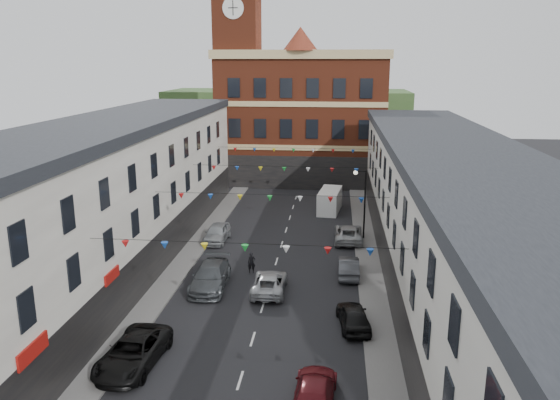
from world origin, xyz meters
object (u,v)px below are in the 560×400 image
(street_lamp, at_px, (362,195))
(car_left_e, at_px, (217,233))
(car_left_c, at_px, (133,352))
(moving_car, at_px, (269,283))
(car_right_c, at_px, (315,391))
(car_left_d, at_px, (210,276))
(car_right_f, at_px, (348,233))
(car_right_d, at_px, (353,316))
(pedestrian, at_px, (252,263))
(car_right_e, at_px, (349,267))
(white_van, at_px, (330,201))

(street_lamp, bearing_deg, car_left_e, -171.77)
(car_left_c, height_order, moving_car, car_left_c)
(moving_car, bearing_deg, car_right_c, 105.76)
(car_left_d, height_order, car_right_f, car_left_d)
(car_left_e, distance_m, car_right_c, 23.54)
(car_left_d, relative_size, car_right_d, 1.37)
(car_left_d, relative_size, car_right_f, 1.11)
(car_left_e, distance_m, pedestrian, 7.79)
(car_left_e, height_order, moving_car, car_left_e)
(car_left_c, distance_m, car_left_e, 19.50)
(car_left_e, xyz_separation_m, car_right_f, (11.00, 1.19, -0.05))
(car_right_e, bearing_deg, car_right_c, 83.24)
(car_left_c, xyz_separation_m, car_right_f, (11.00, 20.69, -0.05))
(car_right_c, distance_m, pedestrian, 15.87)
(moving_car, height_order, white_van, white_van)
(car_right_c, distance_m, moving_car, 12.33)
(car_left_d, xyz_separation_m, pedestrian, (2.34, 2.89, -0.03))
(street_lamp, height_order, car_right_d, street_lamp)
(car_right_e, bearing_deg, moving_car, 32.30)
(car_left_c, xyz_separation_m, car_right_d, (11.00, 5.20, -0.06))
(car_left_d, height_order, car_right_d, car_left_d)
(car_left_d, xyz_separation_m, car_right_e, (9.25, 3.03, -0.13))
(car_right_f, distance_m, pedestrian, 10.57)
(car_right_f, bearing_deg, car_left_c, 61.92)
(car_right_e, bearing_deg, street_lamp, -98.15)
(car_left_c, distance_m, car_right_d, 12.17)
(white_van, bearing_deg, car_right_e, -77.75)
(street_lamp, relative_size, white_van, 1.20)
(street_lamp, bearing_deg, white_van, 107.45)
(moving_car, relative_size, pedestrian, 2.99)
(white_van, bearing_deg, car_left_c, -100.25)
(car_left_d, bearing_deg, car_right_d, -28.76)
(car_right_f, height_order, moving_car, car_right_f)
(car_right_f, bearing_deg, car_right_c, 85.18)
(car_right_d, xyz_separation_m, car_right_e, (-0.13, 7.74, -0.01))
(car_left_d, bearing_deg, moving_car, -6.13)
(car_left_e, xyz_separation_m, car_right_d, (11.00, -14.30, -0.06))
(car_left_c, relative_size, car_right_d, 1.33)
(car_right_e, bearing_deg, pedestrian, 1.07)
(car_right_d, height_order, car_right_e, car_right_d)
(pedestrian, bearing_deg, white_van, 58.53)
(car_left_c, relative_size, white_van, 1.07)
(car_right_c, bearing_deg, car_left_d, -55.30)
(pedestrian, bearing_deg, car_left_e, 106.41)
(car_left_c, bearing_deg, pedestrian, 76.94)
(car_right_c, xyz_separation_m, car_right_f, (1.90, 22.90, 0.04))
(street_lamp, relative_size, car_left_e, 1.38)
(moving_car, distance_m, white_van, 20.70)
(car_left_e, relative_size, pedestrian, 2.83)
(moving_car, xyz_separation_m, white_van, (3.65, 20.37, 0.46))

